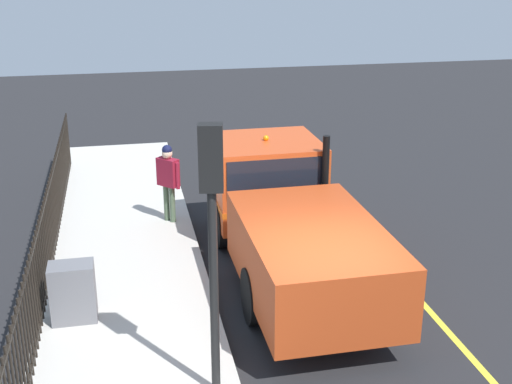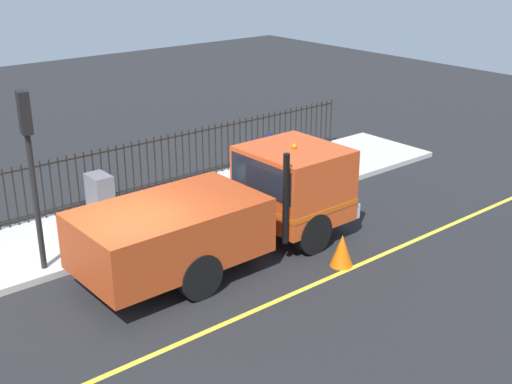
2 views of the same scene
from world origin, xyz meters
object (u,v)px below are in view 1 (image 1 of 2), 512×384
object	(u,v)px
work_truck	(285,211)
traffic_light_near	(212,209)
worker_standing	(168,175)
utility_cabinet	(73,292)
traffic_cone	(351,219)

from	to	relation	value
work_truck	traffic_light_near	bearing A→B (deg)	-117.15
worker_standing	utility_cabinet	size ratio (longest dim) A/B	1.78
worker_standing	traffic_light_near	distance (m)	6.56
work_truck	traffic_light_near	distance (m)	4.56
utility_cabinet	traffic_cone	distance (m)	6.39
utility_cabinet	traffic_light_near	bearing A→B (deg)	130.14
utility_cabinet	traffic_cone	xyz separation A→B (m)	(-5.75, -2.78, -0.29)
work_truck	utility_cabinet	xyz separation A→B (m)	(3.91, 1.43, -0.56)
work_truck	traffic_cone	xyz separation A→B (m)	(-1.84, -1.35, -0.85)
worker_standing	traffic_cone	size ratio (longest dim) A/B	2.43
work_truck	utility_cabinet	world-z (taller)	work_truck
work_truck	traffic_light_near	size ratio (longest dim) A/B	1.73
worker_standing	work_truck	bearing A→B (deg)	-4.55
traffic_light_near	utility_cabinet	bearing A→B (deg)	140.16
work_truck	worker_standing	world-z (taller)	work_truck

